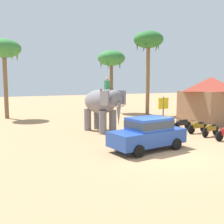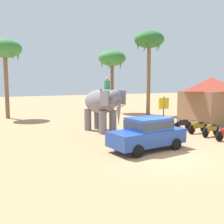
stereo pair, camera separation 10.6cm
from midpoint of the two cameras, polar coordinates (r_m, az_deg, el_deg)
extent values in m
plane|color=tan|center=(12.84, 11.69, -9.42)|extent=(120.00, 120.00, 0.00)
cube|color=#23479E|center=(13.57, 8.00, -5.53)|extent=(4.22, 2.03, 0.76)
cube|color=#23479E|center=(13.50, 8.37, -2.57)|extent=(2.22, 1.73, 0.64)
cube|color=#2D3842|center=(13.50, 8.37, -2.57)|extent=(2.24, 1.75, 0.35)
cylinder|color=black|center=(12.22, 6.10, -8.68)|extent=(0.61, 0.23, 0.60)
cylinder|color=black|center=(13.54, 1.50, -7.15)|extent=(0.61, 0.23, 0.60)
cylinder|color=black|center=(13.93, 14.27, -6.96)|extent=(0.61, 0.23, 0.60)
cylinder|color=black|center=(15.10, 9.49, -5.80)|extent=(0.61, 0.23, 0.60)
ellipsoid|color=slate|center=(18.44, -2.53, 2.32)|extent=(2.13, 3.34, 1.70)
cylinder|color=slate|center=(18.13, 0.35, -2.05)|extent=(0.52, 0.52, 1.60)
cylinder|color=slate|center=(17.59, -1.87, -2.32)|extent=(0.52, 0.52, 1.60)
cylinder|color=slate|center=(19.59, -3.09, -1.42)|extent=(0.52, 0.52, 1.60)
cylinder|color=slate|center=(19.09, -5.24, -1.65)|extent=(0.52, 0.52, 1.60)
ellipsoid|color=slate|center=(17.14, 0.70, 3.00)|extent=(1.26, 1.18, 1.20)
cube|color=slate|center=(17.68, 2.29, 3.27)|extent=(0.26, 0.81, 0.96)
cube|color=slate|center=(16.77, -1.42, 3.10)|extent=(0.26, 0.81, 0.96)
cone|color=slate|center=(16.89, 1.66, -0.46)|extent=(0.42, 0.42, 1.60)
cone|color=beige|center=(17.04, 2.22, 1.29)|extent=(0.22, 0.57, 0.21)
cone|color=beige|center=(16.71, 0.88, 1.19)|extent=(0.22, 0.57, 0.21)
cube|color=#338C4C|center=(17.71, -0.91, 6.04)|extent=(0.38, 0.30, 0.60)
sphere|color=tan|center=(17.71, -0.91, 7.39)|extent=(0.22, 0.22, 0.22)
cylinder|color=#333338|center=(18.05, 0.40, 4.30)|extent=(0.12, 0.12, 0.55)
cylinder|color=#333338|center=(17.41, -2.26, 4.21)|extent=(0.12, 0.12, 0.55)
cylinder|color=black|center=(16.77, 22.95, -5.00)|extent=(0.60, 0.13, 0.60)
cylinder|color=black|center=(16.73, 23.25, -2.88)|extent=(0.06, 0.55, 0.04)
cylinder|color=black|center=(17.63, 20.24, -4.35)|extent=(0.61, 0.19, 0.60)
cylinder|color=black|center=(18.64, 22.23, -3.86)|extent=(0.61, 0.19, 0.60)
cube|color=olive|center=(18.09, 21.29, -3.41)|extent=(1.04, 0.35, 0.32)
ellipsoid|color=olive|center=(17.94, 21.06, -2.90)|extent=(0.47, 0.30, 0.20)
cube|color=black|center=(18.28, 21.72, -2.76)|extent=(0.47, 0.28, 0.12)
cylinder|color=black|center=(17.60, 20.48, -2.33)|extent=(0.12, 0.55, 0.04)
cylinder|color=black|center=(18.51, 17.43, -3.74)|extent=(0.60, 0.10, 0.60)
cylinder|color=black|center=(19.39, 19.88, -3.38)|extent=(0.60, 0.10, 0.60)
cube|color=olive|center=(18.91, 18.71, -2.90)|extent=(1.02, 0.21, 0.32)
ellipsoid|color=olive|center=(18.77, 18.42, -2.40)|extent=(0.44, 0.24, 0.20)
cube|color=black|center=(19.07, 19.24, -2.30)|extent=(0.44, 0.22, 0.12)
cylinder|color=black|center=(18.48, 17.69, -1.82)|extent=(0.04, 0.55, 0.04)
cylinder|color=black|center=(19.38, 14.30, -3.20)|extent=(0.60, 0.13, 0.60)
cylinder|color=black|center=(20.25, 16.68, -2.86)|extent=(0.60, 0.13, 0.60)
cube|color=black|center=(19.77, 15.53, -2.40)|extent=(1.03, 0.25, 0.32)
ellipsoid|color=black|center=(19.64, 15.25, -1.92)|extent=(0.45, 0.26, 0.20)
cube|color=black|center=(19.93, 16.04, -1.82)|extent=(0.45, 0.24, 0.12)
cylinder|color=black|center=(19.35, 14.53, -1.36)|extent=(0.07, 0.55, 0.04)
cylinder|color=brown|center=(28.69, 8.23, 7.39)|extent=(0.42, 0.42, 7.96)
ellipsoid|color=#286B2D|center=(29.06, 8.37, 15.66)|extent=(3.20, 3.20, 1.80)
cone|color=#286B2D|center=(29.71, 10.26, 14.45)|extent=(0.40, 0.92, 1.64)
cone|color=#286B2D|center=(30.11, 7.59, 14.38)|extent=(0.91, 0.57, 1.67)
cone|color=#286B2D|center=(29.00, 5.90, 14.72)|extent=(0.73, 0.83, 1.69)
cone|color=#286B2D|center=(27.86, 7.60, 15.04)|extent=(0.73, 0.83, 1.69)
cone|color=#286B2D|center=(28.32, 10.41, 14.84)|extent=(0.91, 0.57, 1.67)
cylinder|color=brown|center=(27.30, -22.30, 5.61)|extent=(0.40, 0.40, 6.62)
ellipsoid|color=#337A38|center=(27.51, -22.62, 12.93)|extent=(3.20, 3.20, 1.80)
cone|color=#337A38|center=(27.61, -20.04, 11.97)|extent=(0.40, 0.92, 1.64)
cone|color=#337A38|center=(28.62, -22.07, 11.68)|extent=(0.91, 0.57, 1.67)
cone|color=#337A38|center=(26.37, -21.48, 12.19)|extent=(0.91, 0.57, 1.67)
cylinder|color=brown|center=(30.47, 0.12, 5.71)|extent=(0.39, 0.39, 6.17)
ellipsoid|color=#337A38|center=(30.60, 0.12, 11.87)|extent=(3.20, 3.20, 1.80)
cone|color=#337A38|center=(31.15, 2.09, 10.85)|extent=(0.40, 0.92, 1.64)
cone|color=#337A38|center=(31.73, -0.29, 10.77)|extent=(0.91, 0.57, 1.67)
cone|color=#337A38|center=(30.73, -2.14, 10.91)|extent=(0.73, 0.83, 1.69)
cone|color=#337A38|center=(29.48, -0.89, 11.10)|extent=(0.73, 0.83, 1.69)
cone|color=#337A38|center=(29.75, 1.84, 11.06)|extent=(0.91, 0.57, 1.67)
cube|color=#8C6647|center=(23.85, 21.20, 1.01)|extent=(4.51, 3.73, 2.80)
pyramid|color=#9E3828|center=(23.76, 21.40, 5.82)|extent=(5.13, 4.35, 1.20)
cylinder|color=#4C4C51|center=(21.15, 11.52, 0.13)|extent=(0.10, 0.10, 2.40)
cube|color=yellow|center=(21.09, 11.56, 1.89)|extent=(1.00, 0.08, 0.90)
camera|label=1|loc=(0.05, -89.82, 0.02)|focal=41.16mm
camera|label=2|loc=(0.05, 90.18, -0.02)|focal=41.16mm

